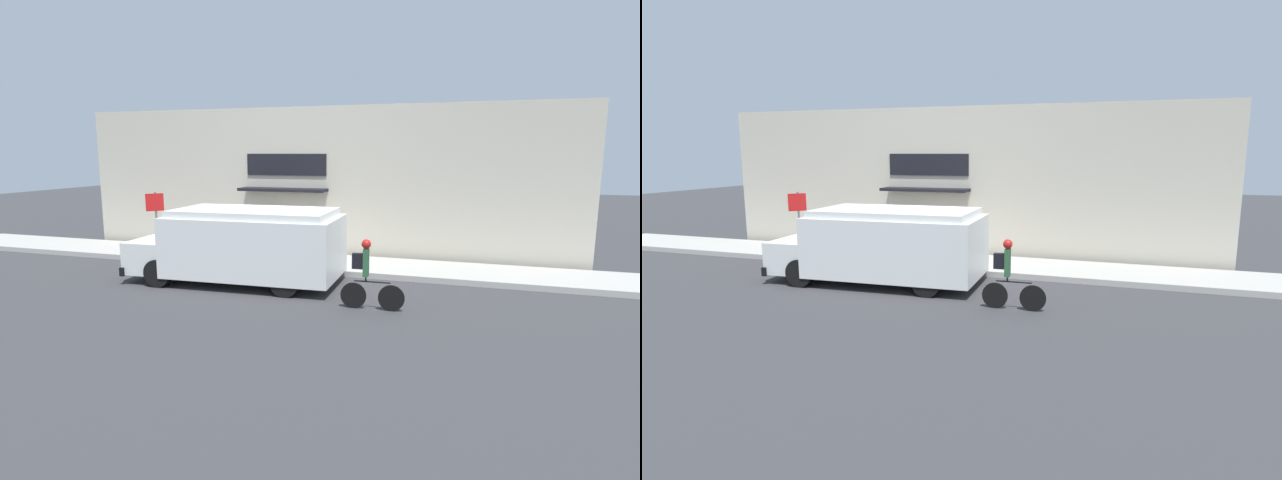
{
  "view_description": "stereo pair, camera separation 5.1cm",
  "coord_description": "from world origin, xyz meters",
  "views": [
    {
      "loc": [
        5.43,
        -13.82,
        3.6
      ],
      "look_at": [
        1.15,
        -0.2,
        1.1
      ],
      "focal_mm": 28.0,
      "sensor_mm": 36.0,
      "label": 1
    },
    {
      "loc": [
        5.48,
        -13.8,
        3.6
      ],
      "look_at": [
        1.15,
        -0.2,
        1.1
      ],
      "focal_mm": 28.0,
      "sensor_mm": 36.0,
      "label": 2
    }
  ],
  "objects": [
    {
      "name": "ground_plane",
      "position": [
        0.0,
        0.0,
        0.0
      ],
      "size": [
        70.0,
        70.0,
        0.0
      ],
      "primitive_type": "plane",
      "color": "#38383A"
    },
    {
      "name": "stop_sign_post",
      "position": [
        -5.07,
        0.75,
        1.59
      ],
      "size": [
        0.45,
        0.45,
        2.11
      ],
      "color": "slate",
      "rests_on": "sidewalk"
    },
    {
      "name": "sidewalk",
      "position": [
        0.0,
        1.15,
        0.09
      ],
      "size": [
        28.0,
        2.3,
        0.17
      ],
      "color": "#ADAAA3",
      "rests_on": "ground_plane"
    },
    {
      "name": "school_bus",
      "position": [
        -0.66,
        -1.45,
        1.09
      ],
      "size": [
        5.98,
        2.93,
        2.08
      ],
      "rotation": [
        0.0,
        0.0,
        0.04
      ],
      "color": "white",
      "rests_on": "ground_plane"
    },
    {
      "name": "cyclist",
      "position": [
        3.12,
        -2.81,
        0.83
      ],
      "size": [
        1.5,
        0.22,
        1.66
      ],
      "rotation": [
        0.0,
        0.0,
        0.03
      ],
      "color": "black",
      "rests_on": "ground_plane"
    },
    {
      "name": "storefront",
      "position": [
        -0.02,
        2.64,
        2.58
      ],
      "size": [
        17.76,
        0.95,
        5.15
      ],
      "color": "beige",
      "rests_on": "ground_plane"
    },
    {
      "name": "trash_bin",
      "position": [
        -3.11,
        1.11,
        0.61
      ],
      "size": [
        0.55,
        0.55,
        0.88
      ],
      "color": "slate",
      "rests_on": "sidewalk"
    }
  ]
}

